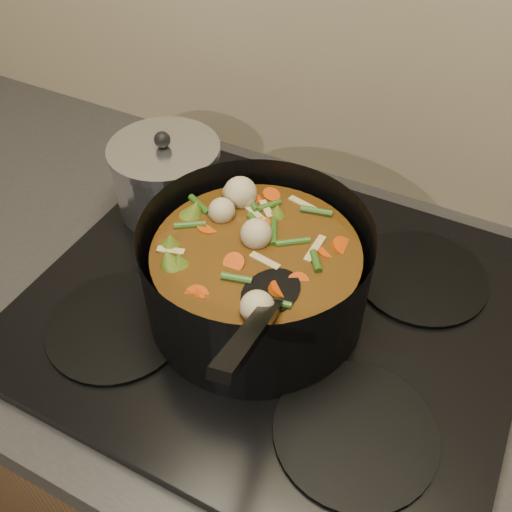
% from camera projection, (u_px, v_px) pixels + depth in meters
% --- Properties ---
extents(counter, '(2.64, 0.64, 0.91)m').
position_uv_depth(counter, '(269.00, 462.00, 1.09)').
color(counter, brown).
rests_on(counter, ground).
extents(stovetop, '(0.62, 0.54, 0.03)m').
position_uv_depth(stovetop, '(275.00, 305.00, 0.76)').
color(stovetop, black).
rests_on(stovetop, counter).
extents(stockpot, '(0.28, 0.37, 0.20)m').
position_uv_depth(stockpot, '(256.00, 274.00, 0.70)').
color(stockpot, black).
rests_on(stockpot, stovetop).
extents(saucepan, '(0.16, 0.16, 0.13)m').
position_uv_depth(saucepan, '(167.00, 177.00, 0.85)').
color(saucepan, silver).
rests_on(saucepan, stovetop).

